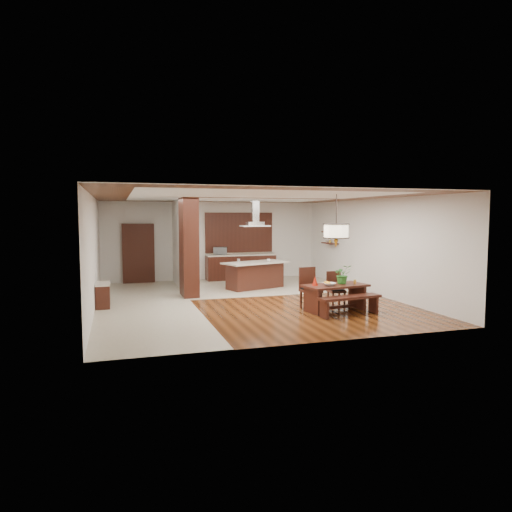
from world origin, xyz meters
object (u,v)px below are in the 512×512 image
object	(u,v)px
dining_chair_left	(311,288)
range_hood	(255,213)
fruit_bowl	(329,284)
microwave	(220,251)
foliage_plant	(343,274)
dining_bench	(350,306)
dining_table	(335,292)
island_cup	(269,260)
pendant_lantern	(336,221)
kitchen_island	(255,275)
dining_chair_right	(336,289)
hallway_console	(103,295)

from	to	relation	value
dining_chair_left	range_hood	bearing A→B (deg)	92.30
fruit_bowl	microwave	bearing A→B (deg)	101.51
dining_chair_left	foliage_plant	world-z (taller)	foliage_plant
dining_bench	fruit_bowl	distance (m)	0.72
dining_table	range_hood	distance (m)	4.52
island_cup	microwave	distance (m)	2.64
island_cup	fruit_bowl	bearing A→B (deg)	-86.83
dining_bench	fruit_bowl	size ratio (longest dim) A/B	5.34
pendant_lantern	microwave	size ratio (longest dim) A/B	2.63
kitchen_island	fruit_bowl	bearing A→B (deg)	-100.53
island_cup	dining_chair_right	bearing A→B (deg)	-76.84
dining_bench	pendant_lantern	size ratio (longest dim) A/B	1.26
pendant_lantern	range_hood	xyz separation A→B (m)	(-0.88, 3.97, 0.22)
fruit_bowl	range_hood	bearing A→B (deg)	98.88
foliage_plant	microwave	bearing A→B (deg)	105.97
hallway_console	kitchen_island	world-z (taller)	kitchen_island
dining_table	dining_chair_right	xyz separation A→B (m)	(0.31, 0.55, -0.04)
dining_bench	dining_chair_left	bearing A→B (deg)	120.25
foliage_plant	pendant_lantern	bearing A→B (deg)	-164.70
dining_bench	dining_chair_right	bearing A→B (deg)	79.14
hallway_console	island_cup	xyz separation A→B (m)	(5.11, 1.63, 0.61)
dining_table	pendant_lantern	xyz separation A→B (m)	(0.00, -0.00, 1.76)
microwave	dining_chair_right	bearing A→B (deg)	-57.59
dining_table	fruit_bowl	bearing A→B (deg)	-151.13
microwave	pendant_lantern	bearing A→B (deg)	-61.74
dining_chair_right	foliage_plant	bearing A→B (deg)	-96.94
microwave	dining_table	bearing A→B (deg)	-61.74
hallway_console	island_cup	size ratio (longest dim) A/B	7.53
foliage_plant	microwave	size ratio (longest dim) A/B	0.97
hallway_console	dining_chair_right	size ratio (longest dim) A/B	0.97
dining_bench	kitchen_island	size ratio (longest dim) A/B	0.71
dining_bench	microwave	distance (m)	7.05
dining_table	hallway_console	bearing A→B (deg)	158.45
hallway_console	dining_table	bearing A→B (deg)	-21.55
foliage_plant	island_cup	size ratio (longest dim) A/B	4.11
dining_table	dining_chair_right	bearing A→B (deg)	60.41
dining_chair_right	fruit_bowl	size ratio (longest dim) A/B	2.94
hallway_console	range_hood	world-z (taller)	range_hood
dining_table	dining_chair_left	bearing A→B (deg)	138.99
range_hood	island_cup	xyz separation A→B (m)	(0.42, -0.14, -1.54)
dining_chair_left	dining_chair_right	xyz separation A→B (m)	(0.79, 0.13, -0.07)
hallway_console	range_hood	size ratio (longest dim) A/B	0.98
range_hood	microwave	size ratio (longest dim) A/B	1.81
dining_chair_left	pendant_lantern	world-z (taller)	pendant_lantern
pendant_lantern	kitchen_island	world-z (taller)	pendant_lantern
dining_chair_left	dining_chair_right	distance (m)	0.80
kitchen_island	microwave	world-z (taller)	microwave
hallway_console	kitchen_island	xyz separation A→B (m)	(4.69, 1.77, 0.14)
foliage_plant	kitchen_island	size ratio (longest dim) A/B	0.21
dining_table	microwave	distance (m)	6.45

